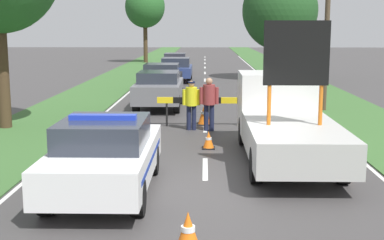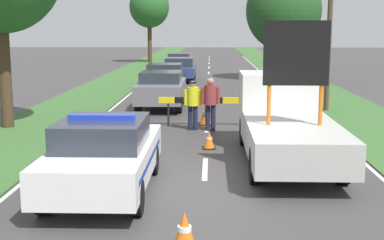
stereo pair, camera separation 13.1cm
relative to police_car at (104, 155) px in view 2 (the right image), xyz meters
name	(u,v)px [view 2 (the right image)]	position (x,y,z in m)	size (l,w,h in m)	color
ground_plane	(204,185)	(2.01, 0.58, -0.77)	(160.00, 160.00, 0.00)	#3D3A3A
lane_markings	(208,89)	(2.01, 18.47, -0.77)	(7.92, 67.84, 0.01)	silver
grass_verge_left	(112,84)	(-3.65, 20.58, -0.76)	(3.28, 120.00, 0.03)	#38602D
grass_verge_right	(306,85)	(7.66, 20.58, -0.76)	(3.28, 120.00, 0.03)	#38602D
police_car	(104,155)	(0.00, 0.00, 0.00)	(1.88, 4.49, 1.61)	white
work_truck	(285,119)	(4.01, 3.05, 0.23)	(2.08, 5.99, 3.44)	white
road_barrier	(207,102)	(2.00, 7.38, 0.05)	(3.22, 0.08, 0.99)	black
police_officer	(193,101)	(1.56, 6.72, 0.18)	(0.58, 0.37, 1.61)	#191E38
pedestrian_civilian	(210,100)	(2.13, 6.60, 0.23)	(0.61, 0.39, 1.71)	#191E38
traffic_cone_near_police	(206,114)	(1.99, 7.72, -0.41)	(0.53, 0.53, 0.73)	black
traffic_cone_centre_front	(184,232)	(1.75, -2.85, -0.47)	(0.44, 0.44, 0.61)	black
traffic_cone_near_truck	(209,140)	(2.10, 4.01, -0.53)	(0.35, 0.35, 0.49)	black
traffic_cone_behind_barrier	(349,160)	(5.34, 1.77, -0.50)	(0.40, 0.40, 0.56)	black
traffic_cone_lane_edge	(125,121)	(-0.69, 6.86, -0.52)	(0.37, 0.37, 0.52)	black
queued_car_suv_grey	(161,89)	(0.11, 11.48, 0.03)	(1.83, 4.23, 1.52)	slate
queued_car_sedan_black	(165,77)	(-0.22, 17.15, -0.02)	(1.95, 4.01, 1.46)	black
queued_car_hatch_blue	(180,69)	(0.21, 22.77, -0.02)	(1.91, 4.07, 1.46)	navy
queued_car_wagon_maroon	(179,63)	(-0.16, 28.66, -0.02)	(1.70, 4.06, 1.46)	maroon
roadside_tree_near_right	(284,11)	(6.68, 23.86, 3.55)	(4.70, 4.70, 6.80)	#42301E
roadside_tree_mid_left	(149,7)	(-3.62, 40.46, 4.40)	(3.71, 3.71, 7.16)	#42301E
utility_pole	(330,15)	(6.76, 10.94, 3.01)	(1.20, 0.20, 7.34)	#473828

